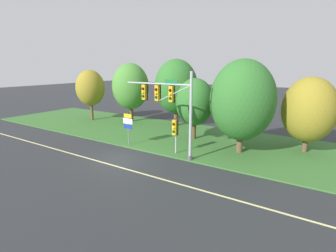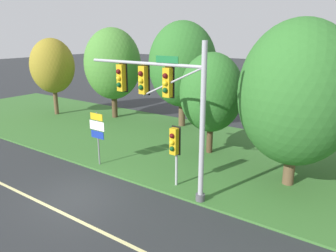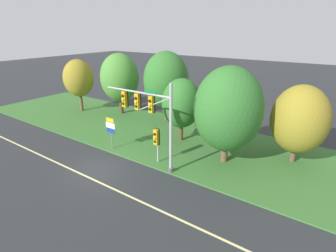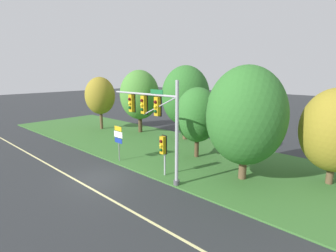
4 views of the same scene
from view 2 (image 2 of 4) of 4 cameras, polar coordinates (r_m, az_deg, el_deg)
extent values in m
plane|color=#282B2D|center=(15.41, -15.91, -11.73)|extent=(160.00, 160.00, 0.00)
cube|color=beige|center=(14.80, -19.59, -13.28)|extent=(36.00, 0.16, 0.01)
cube|color=#386B2D|center=(21.02, 1.72, -3.37)|extent=(48.00, 11.50, 0.10)
cylinder|color=#9EA0A5|center=(13.14, 6.01, 0.02)|extent=(0.22, 0.22, 6.63)
cylinder|color=#4C4C51|center=(14.33, 5.64, -12.24)|extent=(0.40, 0.40, 0.30)
cylinder|color=#9EA0A5|center=(14.41, -4.39, 10.86)|extent=(6.03, 0.14, 0.14)
cylinder|color=#9EA0A5|center=(13.58, 0.62, 7.62)|extent=(3.05, 0.08, 1.47)
cube|color=gold|center=(13.70, -0.07, 7.57)|extent=(0.34, 0.28, 1.22)
cube|color=black|center=(13.83, 0.32, 7.65)|extent=(0.46, 0.04, 1.34)
sphere|color=#4C0C0C|center=(13.52, -0.51, 8.74)|extent=(0.22, 0.22, 0.22)
sphere|color=yellow|center=(13.56, -0.51, 7.48)|extent=(0.22, 0.22, 0.22)
sphere|color=#0C4219|center=(13.60, -0.51, 6.23)|extent=(0.22, 0.22, 0.22)
cube|color=gold|center=(14.49, -4.33, 7.98)|extent=(0.34, 0.28, 1.22)
cube|color=black|center=(14.61, -3.93, 8.06)|extent=(0.46, 0.04, 1.34)
sphere|color=#4C0C0C|center=(14.31, -4.81, 9.09)|extent=(0.22, 0.22, 0.22)
sphere|color=yellow|center=(14.35, -4.79, 7.90)|extent=(0.22, 0.22, 0.22)
sphere|color=#0C4219|center=(14.40, -4.76, 6.72)|extent=(0.22, 0.22, 0.22)
cube|color=gold|center=(15.35, -8.14, 8.31)|extent=(0.34, 0.28, 1.22)
cube|color=black|center=(15.46, -7.73, 8.39)|extent=(0.46, 0.04, 1.34)
sphere|color=#4C0C0C|center=(15.18, -8.65, 9.35)|extent=(0.22, 0.22, 0.22)
sphere|color=yellow|center=(15.22, -8.60, 8.23)|extent=(0.22, 0.22, 0.22)
sphere|color=#0C4219|center=(15.26, -8.55, 7.12)|extent=(0.22, 0.22, 0.22)
cube|color=#196B33|center=(13.55, -0.20, 11.52)|extent=(1.10, 0.04, 0.28)
cylinder|color=#9EA0A5|center=(15.12, 1.49, -5.45)|extent=(0.12, 0.12, 2.77)
cube|color=gold|center=(14.68, 1.08, -2.68)|extent=(0.34, 0.28, 1.22)
cube|color=black|center=(14.80, 1.43, -2.52)|extent=(0.46, 0.04, 1.34)
sphere|color=#4C0C0C|center=(14.44, 0.69, -1.74)|extent=(0.22, 0.22, 0.22)
sphere|color=yellow|center=(14.54, 0.68, -2.86)|extent=(0.22, 0.22, 0.22)
sphere|color=#0C4219|center=(14.64, 0.68, -3.97)|extent=(0.22, 0.22, 0.22)
cylinder|color=slate|center=(17.86, -12.07, -2.19)|extent=(0.08, 0.08, 2.90)
cube|color=gold|center=(17.51, -12.37, 1.58)|extent=(0.89, 0.03, 0.36)
cube|color=white|center=(17.63, -12.27, 0.06)|extent=(1.07, 0.03, 0.48)
cube|color=#193399|center=(17.77, -12.18, -1.49)|extent=(0.92, 0.03, 0.39)
cylinder|color=brown|center=(30.20, -19.03, 4.95)|extent=(0.37, 0.37, 3.19)
ellipsoid|color=olive|center=(29.86, -19.48, 9.86)|extent=(3.68, 3.68, 4.59)
cylinder|color=#4C3823|center=(27.84, -9.34, 4.75)|extent=(0.46, 0.46, 3.19)
ellipsoid|color=#478433|center=(27.44, -9.61, 10.61)|extent=(4.60, 4.60, 5.75)
cylinder|color=brown|center=(24.93, 2.46, 3.73)|extent=(0.50, 0.50, 3.27)
ellipsoid|color=#2D6B28|center=(24.47, 2.54, 10.64)|extent=(5.00, 5.00, 6.25)
cylinder|color=#4C3823|center=(19.45, 7.31, -0.91)|extent=(0.36, 0.36, 2.61)
ellipsoid|color=#2D6B28|center=(18.91, 7.56, 5.79)|extent=(3.64, 3.64, 4.55)
cylinder|color=brown|center=(16.24, 20.58, -4.73)|extent=(0.52, 0.52, 2.90)
ellipsoid|color=#2D6B28|center=(15.52, 21.61, 5.26)|extent=(5.18, 5.18, 6.48)
camera|label=1|loc=(6.41, -170.93, -14.61)|focal=28.00mm
camera|label=3|loc=(5.60, 168.87, 18.44)|focal=28.00mm
camera|label=4|loc=(4.25, 135.41, -8.57)|focal=28.00mm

